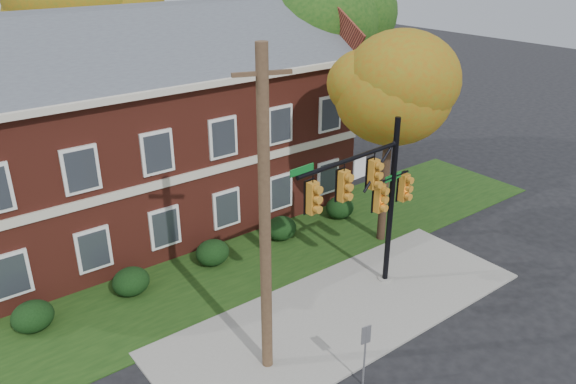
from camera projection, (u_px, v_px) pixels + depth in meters
ground at (363, 326)px, 19.29m from camera, size 120.00×120.00×0.00m
sidewalk at (344, 311)px, 20.00m from camera, size 14.00×5.00×0.08m
grass_strip at (263, 255)px, 23.63m from camera, size 30.00×6.00×0.04m
apartment_building at (146, 118)px, 24.81m from camera, size 18.80×8.80×9.74m
hedge_far_left at (33, 316)px, 18.92m from camera, size 1.40×1.26×1.05m
hedge_left at (131, 282)px, 20.87m from camera, size 1.40×1.26×1.05m
hedge_center at (212, 253)px, 22.82m from camera, size 1.40×1.26×1.05m
hedge_right at (281, 228)px, 24.76m from camera, size 1.40×1.26×1.05m
hedge_far_right at (340, 207)px, 26.71m from camera, size 1.40×1.26×1.05m
tree_near_right at (398, 91)px, 22.29m from camera, size 4.50×4.25×8.58m
tree_right_rear at (328, 22)px, 30.46m from camera, size 6.30×5.95×10.62m
tree_far_rear at (99, 9)px, 29.67m from camera, size 6.84×6.46×11.52m
traffic_signal at (371, 194)px, 19.45m from camera, size 5.91×0.75×6.61m
utility_pole at (265, 222)px, 15.44m from camera, size 1.49×0.62×9.89m
sign_post at (365, 346)px, 16.14m from camera, size 0.31×0.10×2.13m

